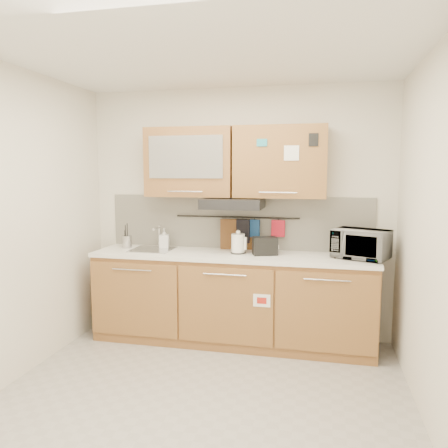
% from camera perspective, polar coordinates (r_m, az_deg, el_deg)
% --- Properties ---
extents(floor, '(3.20, 3.20, 0.00)m').
position_cam_1_polar(floor, '(3.60, -3.12, -22.03)').
color(floor, '#9E9993').
rests_on(floor, ground).
extents(ceiling, '(3.20, 3.20, 0.00)m').
position_cam_1_polar(ceiling, '(3.26, -3.44, 22.13)').
color(ceiling, white).
rests_on(ceiling, wall_back).
extents(wall_back, '(3.20, 0.00, 3.20)m').
position_cam_1_polar(wall_back, '(4.63, 1.78, 1.46)').
color(wall_back, silver).
rests_on(wall_back, ground).
extents(wall_left, '(0.00, 3.00, 3.00)m').
position_cam_1_polar(wall_left, '(3.93, -26.35, -0.27)').
color(wall_left, silver).
rests_on(wall_left, ground).
extents(wall_right, '(0.00, 3.00, 3.00)m').
position_cam_1_polar(wall_right, '(3.15, 25.99, -1.88)').
color(wall_right, silver).
rests_on(wall_right, ground).
extents(base_cabinet, '(2.80, 0.64, 0.88)m').
position_cam_1_polar(base_cabinet, '(4.51, 1.00, -10.29)').
color(base_cabinet, olive).
rests_on(base_cabinet, floor).
extents(countertop, '(2.82, 0.62, 0.04)m').
position_cam_1_polar(countertop, '(4.39, 1.00, -4.13)').
color(countertop, white).
rests_on(countertop, base_cabinet).
extents(backsplash, '(2.80, 0.02, 0.56)m').
position_cam_1_polar(backsplash, '(4.63, 1.75, 0.21)').
color(backsplash, silver).
rests_on(backsplash, countertop).
extents(upper_cabinets, '(1.82, 0.37, 0.70)m').
position_cam_1_polar(upper_cabinets, '(4.44, 1.32, 8.08)').
color(upper_cabinets, olive).
rests_on(upper_cabinets, wall_back).
extents(range_hood, '(0.60, 0.46, 0.10)m').
position_cam_1_polar(range_hood, '(4.38, 1.18, 2.71)').
color(range_hood, black).
rests_on(range_hood, upper_cabinets).
extents(sink, '(0.42, 0.40, 0.26)m').
position_cam_1_polar(sink, '(4.64, -9.28, -3.30)').
color(sink, silver).
rests_on(sink, countertop).
extents(utensil_rail, '(1.30, 0.02, 0.02)m').
position_cam_1_polar(utensil_rail, '(4.59, 1.66, 0.90)').
color(utensil_rail, black).
rests_on(utensil_rail, backsplash).
extents(utensil_crock, '(0.13, 0.13, 0.26)m').
position_cam_1_polar(utensil_crock, '(4.80, -12.57, -2.25)').
color(utensil_crock, '#ADADB2').
rests_on(utensil_crock, countertop).
extents(kettle, '(0.18, 0.17, 0.24)m').
position_cam_1_polar(kettle, '(4.38, 1.87, -2.65)').
color(kettle, white).
rests_on(kettle, countertop).
extents(toaster, '(0.27, 0.21, 0.18)m').
position_cam_1_polar(toaster, '(4.32, 5.37, -2.84)').
color(toaster, black).
rests_on(toaster, countertop).
extents(microwave, '(0.59, 0.50, 0.27)m').
position_cam_1_polar(microwave, '(4.32, 17.44, -2.52)').
color(microwave, '#999999').
rests_on(microwave, countertop).
extents(soap_bottle, '(0.12, 0.12, 0.21)m').
position_cam_1_polar(soap_bottle, '(4.71, -7.81, -1.85)').
color(soap_bottle, '#999999').
rests_on(soap_bottle, countertop).
extents(cutting_board, '(0.36, 0.08, 0.45)m').
position_cam_1_polar(cutting_board, '(4.60, 1.77, -2.14)').
color(cutting_board, brown).
rests_on(cutting_board, utensil_rail).
extents(oven_mitt, '(0.11, 0.06, 0.18)m').
position_cam_1_polar(oven_mitt, '(4.55, 4.00, -0.58)').
color(oven_mitt, navy).
rests_on(oven_mitt, utensil_rail).
extents(dark_pouch, '(0.16, 0.06, 0.25)m').
position_cam_1_polar(dark_pouch, '(4.58, 2.42, -0.92)').
color(dark_pouch, black).
rests_on(dark_pouch, utensil_rail).
extents(pot_holder, '(0.14, 0.04, 0.17)m').
position_cam_1_polar(pot_holder, '(4.52, 7.08, -0.58)').
color(pot_holder, '#B21729').
rests_on(pot_holder, utensil_rail).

